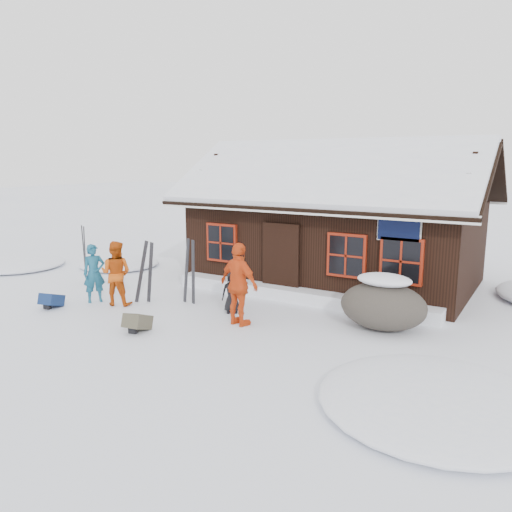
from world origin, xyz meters
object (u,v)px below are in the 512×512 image
object	(u,v)px
boulder	(383,304)
ski_pair_left	(146,273)
skier_orange_right	(239,285)
skier_crouched	(232,292)
backpack_olive	(138,325)
backpack_blue	(52,302)
skier_teal	(94,273)
ski_poles	(375,301)
skier_orange_left	(116,273)

from	to	relation	value
boulder	ski_pair_left	xyz separation A→B (m)	(-6.05, -1.17, 0.25)
skier_orange_right	ski_pair_left	bearing A→B (deg)	8.19
skier_orange_right	skier_crouched	distance (m)	1.10
boulder	ski_pair_left	size ratio (longest dim) A/B	1.12
skier_crouched	boulder	bearing A→B (deg)	-22.02
backpack_olive	backpack_blue	bearing A→B (deg)	168.17
skier_teal	backpack_olive	distance (m)	2.99
skier_orange_right	boulder	xyz separation A→B (m)	(2.91, 1.44, -0.39)
ski_poles	backpack_blue	size ratio (longest dim) A/B	2.17
skier_crouched	skier_orange_right	bearing A→B (deg)	-79.67
skier_crouched	skier_teal	bearing A→B (deg)	163.45
boulder	ski_pair_left	bearing A→B (deg)	-169.08
skier_orange_left	ski_pair_left	world-z (taller)	skier_orange_left
skier_orange_left	ski_poles	xyz separation A→B (m)	(6.28, 2.01, -0.30)
backpack_blue	skier_crouched	bearing A→B (deg)	11.84
ski_pair_left	ski_poles	size ratio (longest dim) A/B	1.48
ski_poles	backpack_olive	world-z (taller)	ski_poles
backpack_blue	backpack_olive	bearing A→B (deg)	-17.95
boulder	ski_poles	xyz separation A→B (m)	(-0.30, 0.30, -0.03)
skier_orange_left	skier_orange_right	size ratio (longest dim) A/B	0.88
skier_teal	skier_orange_left	bearing A→B (deg)	-49.01
skier_orange_left	skier_orange_right	world-z (taller)	skier_orange_right
skier_orange_right	skier_crouched	bearing A→B (deg)	-33.13
skier_crouched	ski_pair_left	distance (m)	2.51
boulder	backpack_olive	distance (m)	5.50
ski_pair_left	ski_poles	xyz separation A→B (m)	(5.75, 1.47, -0.27)
boulder	skier_crouched	bearing A→B (deg)	-168.69
boulder	skier_teal	bearing A→B (deg)	-165.90
skier_orange_left	skier_teal	bearing A→B (deg)	-10.83
skier_teal	backpack_olive	world-z (taller)	skier_teal
ski_pair_left	backpack_blue	bearing A→B (deg)	-142.10
ski_pair_left	skier_orange_right	bearing A→B (deg)	-10.56
skier_teal	skier_orange_right	distance (m)	4.39
skier_teal	ski_poles	world-z (taller)	skier_teal
skier_crouched	backpack_blue	distance (m)	4.70
skier_teal	skier_crouched	distance (m)	3.85
skier_crouched	ski_poles	world-z (taller)	ski_poles
skier_orange_right	ski_poles	size ratio (longest dim) A/B	1.65
backpack_blue	backpack_olive	distance (m)	3.20
ski_pair_left	ski_poles	bearing A→B (deg)	8.82
skier_orange_left	backpack_blue	distance (m)	1.78
ski_pair_left	skier_crouched	bearing A→B (deg)	4.83
skier_orange_right	boulder	bearing A→B (deg)	-140.39
skier_teal	backpack_blue	distance (m)	1.28
skier_teal	skier_orange_right	bearing A→B (deg)	-53.76
ski_pair_left	backpack_olive	world-z (taller)	ski_pair_left
skier_orange_left	skier_crouched	distance (m)	3.16
skier_teal	backpack_olive	size ratio (longest dim) A/B	2.75
ski_poles	ski_pair_left	bearing A→B (deg)	-165.65
backpack_blue	skier_orange_left	bearing A→B (deg)	27.76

